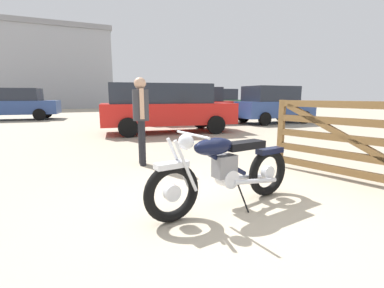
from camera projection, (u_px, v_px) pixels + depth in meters
The scene contains 10 objects.
ground_plane at pixel (243, 207), 3.24m from camera, with size 80.00×80.00×0.00m, color tan.
vintage_motorcycle at pixel (225, 171), 3.17m from camera, with size 2.06×0.66×0.94m.
timber_gate at pixel (373, 139), 3.91m from camera, with size 0.96×2.44×1.60m.
bystander at pixel (141, 112), 5.08m from camera, with size 0.30×0.46×1.66m.
silver_sedan_mid at pixel (188, 104), 13.25m from camera, with size 4.84×2.30×1.74m.
dark_sedan_left at pixel (273, 104), 13.17m from camera, with size 3.97×1.96×1.78m.
blue_hatchback_right at pixel (215, 102), 18.26m from camera, with size 3.98×1.99×1.78m.
red_hatchback_near at pixel (10, 103), 14.91m from camera, with size 4.82×2.24×1.74m.
pale_sedan_back at pixel (166, 107), 9.74m from camera, with size 4.85×2.32×1.74m.
industrial_building at pixel (41, 69), 29.98m from camera, with size 14.74×9.84×8.52m.
Camera 1 is at (-1.69, -2.61, 1.32)m, focal length 25.24 mm.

